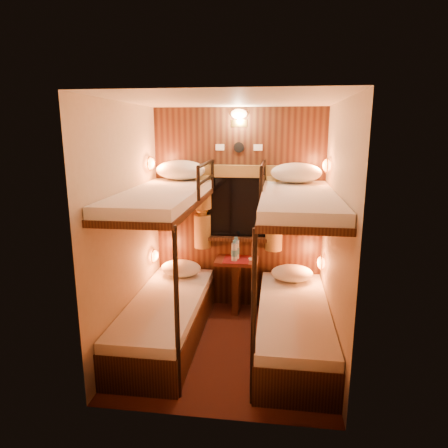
# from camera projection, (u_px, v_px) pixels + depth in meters

# --- Properties ---
(floor) EXTENTS (2.10, 2.10, 0.00)m
(floor) POSITION_uv_depth(u_px,v_px,m) (228.00, 346.00, 4.05)
(floor) COLOR #3E1510
(floor) RESTS_ON ground
(ceiling) EXTENTS (2.10, 2.10, 0.00)m
(ceiling) POSITION_uv_depth(u_px,v_px,m) (228.00, 100.00, 3.51)
(ceiling) COLOR silver
(ceiling) RESTS_ON wall_back
(wall_back) EXTENTS (2.40, 0.00, 2.40)m
(wall_back) POSITION_uv_depth(u_px,v_px,m) (239.00, 211.00, 4.79)
(wall_back) COLOR #C6B293
(wall_back) RESTS_ON floor
(wall_front) EXTENTS (2.40, 0.00, 2.40)m
(wall_front) POSITION_uv_depth(u_px,v_px,m) (210.00, 269.00, 2.77)
(wall_front) COLOR #C6B293
(wall_front) RESTS_ON floor
(wall_left) EXTENTS (0.00, 2.40, 2.40)m
(wall_left) POSITION_uv_depth(u_px,v_px,m) (127.00, 229.00, 3.91)
(wall_left) COLOR #C6B293
(wall_left) RESTS_ON floor
(wall_right) EXTENTS (0.00, 2.40, 2.40)m
(wall_right) POSITION_uv_depth(u_px,v_px,m) (336.00, 236.00, 3.65)
(wall_right) COLOR #C6B293
(wall_right) RESTS_ON floor
(back_panel) EXTENTS (2.00, 0.03, 2.40)m
(back_panel) POSITION_uv_depth(u_px,v_px,m) (238.00, 211.00, 4.78)
(back_panel) COLOR black
(back_panel) RESTS_ON floor
(bunk_left) EXTENTS (0.72, 1.90, 1.82)m
(bunk_left) POSITION_uv_depth(u_px,v_px,m) (166.00, 289.00, 4.08)
(bunk_left) COLOR black
(bunk_left) RESTS_ON floor
(bunk_right) EXTENTS (0.72, 1.90, 1.82)m
(bunk_right) POSITION_uv_depth(u_px,v_px,m) (294.00, 296.00, 3.91)
(bunk_right) COLOR black
(bunk_right) RESTS_ON floor
(window) EXTENTS (1.00, 0.12, 0.79)m
(window) POSITION_uv_depth(u_px,v_px,m) (238.00, 213.00, 4.75)
(window) COLOR black
(window) RESTS_ON back_panel
(curtains) EXTENTS (1.10, 0.22, 1.00)m
(curtains) POSITION_uv_depth(u_px,v_px,m) (238.00, 207.00, 4.70)
(curtains) COLOR olive
(curtains) RESTS_ON back_panel
(back_fixtures) EXTENTS (0.54, 0.09, 0.48)m
(back_fixtures) POSITION_uv_depth(u_px,v_px,m) (239.00, 121.00, 4.51)
(back_fixtures) COLOR black
(back_fixtures) RESTS_ON back_panel
(reading_lamps) EXTENTS (2.00, 0.20, 1.25)m
(reading_lamps) POSITION_uv_depth(u_px,v_px,m) (236.00, 213.00, 4.45)
(reading_lamps) COLOR orange
(reading_lamps) RESTS_ON wall_left
(table) EXTENTS (0.50, 0.34, 0.66)m
(table) POSITION_uv_depth(u_px,v_px,m) (236.00, 278.00, 4.78)
(table) COLOR #521D12
(table) RESTS_ON floor
(bottle_left) EXTENTS (0.07, 0.07, 0.25)m
(bottle_left) POSITION_uv_depth(u_px,v_px,m) (234.00, 252.00, 4.65)
(bottle_left) COLOR #99BFE5
(bottle_left) RESTS_ON table
(bottle_right) EXTENTS (0.08, 0.08, 0.27)m
(bottle_right) POSITION_uv_depth(u_px,v_px,m) (236.00, 249.00, 4.72)
(bottle_right) COLOR #99BFE5
(bottle_right) RESTS_ON table
(sachet_a) EXTENTS (0.10, 0.07, 0.01)m
(sachet_a) POSITION_uv_depth(u_px,v_px,m) (252.00, 259.00, 4.75)
(sachet_a) COLOR silver
(sachet_a) RESTS_ON table
(sachet_b) EXTENTS (0.08, 0.06, 0.01)m
(sachet_b) POSITION_uv_depth(u_px,v_px,m) (252.00, 260.00, 4.71)
(sachet_b) COLOR silver
(sachet_b) RESTS_ON table
(pillow_lower_left) EXTENTS (0.48, 0.34, 0.19)m
(pillow_lower_left) POSITION_uv_depth(u_px,v_px,m) (181.00, 268.00, 4.72)
(pillow_lower_left) COLOR white
(pillow_lower_left) RESTS_ON bunk_left
(pillow_lower_right) EXTENTS (0.48, 0.34, 0.19)m
(pillow_lower_right) POSITION_uv_depth(u_px,v_px,m) (292.00, 273.00, 4.56)
(pillow_lower_right) COLOR white
(pillow_lower_right) RESTS_ON bunk_right
(pillow_upper_left) EXTENTS (0.57, 0.41, 0.22)m
(pillow_upper_left) POSITION_uv_depth(u_px,v_px,m) (181.00, 170.00, 4.56)
(pillow_upper_left) COLOR white
(pillow_upper_left) RESTS_ON bunk_left
(pillow_upper_right) EXTENTS (0.55, 0.39, 0.22)m
(pillow_upper_right) POSITION_uv_depth(u_px,v_px,m) (296.00, 173.00, 4.30)
(pillow_upper_right) COLOR white
(pillow_upper_right) RESTS_ON bunk_right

